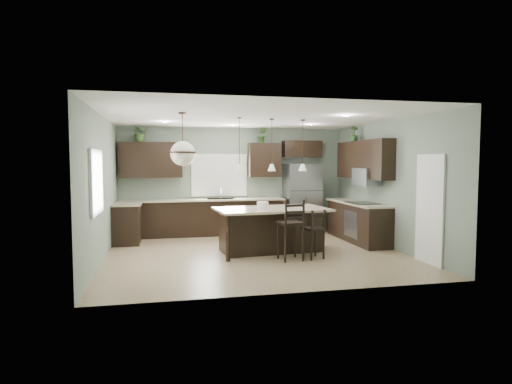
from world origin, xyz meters
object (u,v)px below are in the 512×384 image
at_px(refrigerator, 302,198).
at_px(kitchen_island, 272,230).
at_px(serving_dish, 263,205).
at_px(bar_stool_right, 314,234).
at_px(bar_stool_center, 290,230).
at_px(plant_back_left, 140,133).

distance_m(refrigerator, kitchen_island, 2.71).
bearing_deg(serving_dish, kitchen_island, 5.19).
bearing_deg(bar_stool_right, bar_stool_center, 169.58).
xyz_separation_m(bar_stool_right, plant_back_left, (-3.41, 3.27, 2.14)).
xyz_separation_m(refrigerator, plant_back_left, (-4.18, 0.19, 1.70)).
height_order(serving_dish, bar_stool_center, bar_stool_center).
height_order(kitchen_island, serving_dish, serving_dish).
bearing_deg(plant_back_left, refrigerator, -2.60).
bearing_deg(refrigerator, kitchen_island, -122.04).
distance_m(bar_stool_center, plant_back_left, 4.86).
bearing_deg(kitchen_island, refrigerator, 52.76).
height_order(refrigerator, kitchen_island, refrigerator).
relative_size(kitchen_island, plant_back_left, 5.06).
relative_size(refrigerator, kitchen_island, 0.80).
height_order(serving_dish, bar_stool_right, serving_dish).
xyz_separation_m(kitchen_island, plant_back_left, (-2.77, 2.45, 2.17)).
height_order(serving_dish, plant_back_left, plant_back_left).
bearing_deg(bar_stool_center, bar_stool_right, -2.71).
relative_size(serving_dish, bar_stool_right, 0.25).
bearing_deg(kitchen_island, bar_stool_right, -57.11).
bearing_deg(bar_stool_right, plant_back_left, 121.99).
relative_size(bar_stool_right, plant_back_left, 2.13).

